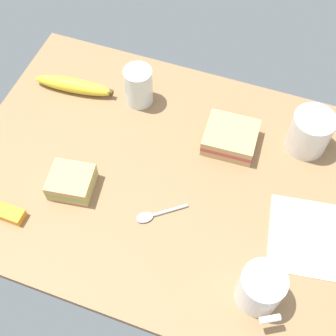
# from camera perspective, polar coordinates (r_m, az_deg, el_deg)

# --- Properties ---
(tabletop) EXTENTS (0.90, 0.64, 0.02)m
(tabletop) POSITION_cam_1_polar(r_m,az_deg,el_deg) (0.99, -0.00, -1.22)
(tabletop) COLOR #936D47
(tabletop) RESTS_ON ground
(coffee_mug_black) EXTENTS (0.09, 0.10, 0.10)m
(coffee_mug_black) POSITION_cam_1_polar(r_m,az_deg,el_deg) (0.85, 11.62, -14.68)
(coffee_mug_black) COLOR white
(coffee_mug_black) RESTS_ON tabletop
(coffee_mug_milky) EXTENTS (0.12, 0.09, 0.10)m
(coffee_mug_milky) POSITION_cam_1_polar(r_m,az_deg,el_deg) (1.04, 17.53, 4.37)
(coffee_mug_milky) COLOR silver
(coffee_mug_milky) RESTS_ON tabletop
(sandwich_main) EXTENTS (0.12, 0.11, 0.04)m
(sandwich_main) POSITION_cam_1_polar(r_m,az_deg,el_deg) (1.02, 7.92, 3.86)
(sandwich_main) COLOR tan
(sandwich_main) RESTS_ON tabletop
(sandwich_side) EXTENTS (0.10, 0.09, 0.04)m
(sandwich_side) POSITION_cam_1_polar(r_m,az_deg,el_deg) (0.97, -12.10, -1.75)
(sandwich_side) COLOR tan
(sandwich_side) RESTS_ON tabletop
(glass_of_milk) EXTENTS (0.07, 0.07, 0.10)m
(glass_of_milk) POSITION_cam_1_polar(r_m,az_deg,el_deg) (1.08, -3.73, 10.16)
(glass_of_milk) COLOR silver
(glass_of_milk) RESTS_ON tabletop
(banana) EXTENTS (0.20, 0.06, 0.04)m
(banana) POSITION_cam_1_polar(r_m,az_deg,el_deg) (1.14, -11.86, 10.18)
(banana) COLOR yellow
(banana) RESTS_ON tabletop
(spoon) EXTENTS (0.10, 0.08, 0.01)m
(spoon) POSITION_cam_1_polar(r_m,az_deg,el_deg) (0.94, -1.80, -5.94)
(spoon) COLOR silver
(spoon) RESTS_ON tabletop
(paper_napkin) EXTENTS (0.19, 0.19, 0.00)m
(paper_napkin) POSITION_cam_1_polar(r_m,az_deg,el_deg) (0.96, 17.61, -8.39)
(paper_napkin) COLOR white
(paper_napkin) RESTS_ON tabletop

